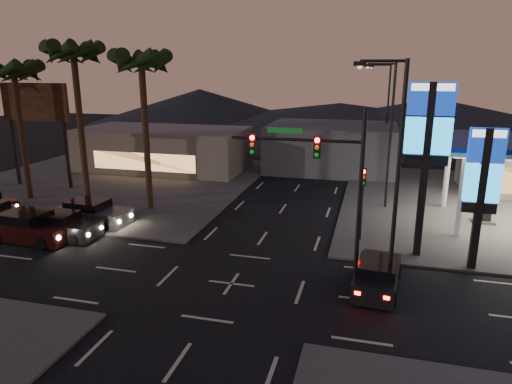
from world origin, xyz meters
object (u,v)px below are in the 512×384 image
(car_lane_a_front, at_px, (60,226))
(suv_station, at_px, (377,275))
(pylon_sign_tall, at_px, (428,136))
(traffic_signal_mast, at_px, (322,169))
(pylon_sign_short, at_px, (483,178))
(car_lane_b_front, at_px, (92,213))
(car_lane_a_mid, at_px, (30,227))

(car_lane_a_front, xyz_separation_m, suv_station, (17.98, -1.96, -0.04))
(pylon_sign_tall, bearing_deg, traffic_signal_mast, -143.48)
(pylon_sign_short, xyz_separation_m, car_lane_a_front, (-22.48, -1.34, -3.96))
(traffic_signal_mast, height_order, suv_station, traffic_signal_mast)
(pylon_sign_short, relative_size, car_lane_b_front, 1.41)
(pylon_sign_tall, bearing_deg, car_lane_a_mid, -171.62)
(pylon_sign_tall, distance_m, car_lane_a_mid, 22.33)
(pylon_sign_tall, height_order, car_lane_b_front, pylon_sign_tall)
(car_lane_a_mid, height_order, car_lane_b_front, car_lane_a_mid)
(pylon_sign_tall, relative_size, pylon_sign_short, 1.29)
(car_lane_a_front, distance_m, car_lane_b_front, 2.53)
(pylon_sign_tall, distance_m, suv_station, 7.44)
(traffic_signal_mast, xyz_separation_m, suv_station, (2.74, -0.78, -4.56))
(pylon_sign_tall, relative_size, traffic_signal_mast, 1.12)
(pylon_sign_short, relative_size, suv_station, 1.58)
(pylon_sign_short, relative_size, car_lane_a_front, 1.49)
(car_lane_a_front, bearing_deg, pylon_sign_tall, 6.68)
(car_lane_a_front, relative_size, car_lane_a_mid, 0.89)
(car_lane_a_mid, xyz_separation_m, suv_station, (19.38, -1.15, -0.12))
(pylon_sign_short, bearing_deg, suv_station, -143.83)
(car_lane_a_front, bearing_deg, traffic_signal_mast, -4.40)
(car_lane_a_front, relative_size, car_lane_b_front, 0.95)
(traffic_signal_mast, relative_size, car_lane_b_front, 1.61)
(traffic_signal_mast, distance_m, car_lane_b_front, 15.91)
(pylon_sign_short, bearing_deg, pylon_sign_tall, 158.20)
(pylon_sign_short, distance_m, car_lane_b_front, 22.43)
(car_lane_b_front, bearing_deg, pylon_sign_tall, -0.46)
(traffic_signal_mast, bearing_deg, pylon_sign_short, 19.13)
(pylon_sign_tall, bearing_deg, car_lane_b_front, 179.54)
(pylon_sign_short, xyz_separation_m, car_lane_a_mid, (-23.89, -2.15, -3.88))
(car_lane_a_mid, distance_m, car_lane_b_front, 3.78)
(pylon_sign_short, bearing_deg, car_lane_b_front, 177.00)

